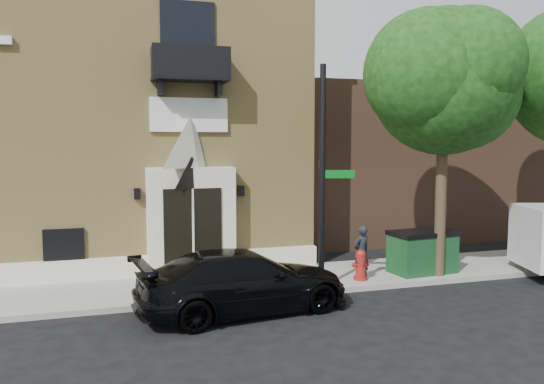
# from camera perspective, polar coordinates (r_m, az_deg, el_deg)

# --- Properties ---
(ground) EXTENTS (120.00, 120.00, 0.00)m
(ground) POSITION_cam_1_polar(r_m,az_deg,el_deg) (13.93, -2.77, -11.71)
(ground) COLOR black
(ground) RESTS_ON ground
(sidewalk) EXTENTS (42.00, 3.00, 0.15)m
(sidewalk) POSITION_cam_1_polar(r_m,az_deg,el_deg) (15.55, -0.49, -9.59)
(sidewalk) COLOR gray
(sidewalk) RESTS_ON ground
(church) EXTENTS (12.20, 11.01, 9.30)m
(church) POSITION_cam_1_polar(r_m,az_deg,el_deg) (20.89, -16.23, 6.64)
(church) COLOR tan
(church) RESTS_ON ground
(neighbour_building) EXTENTS (18.00, 8.00, 6.40)m
(neighbour_building) POSITION_cam_1_polar(r_m,az_deg,el_deg) (26.69, 18.05, 3.19)
(neighbour_building) COLOR brown
(neighbour_building) RESTS_ON ground
(street_tree_left) EXTENTS (4.97, 4.38, 7.77)m
(street_tree_left) POSITION_cam_1_polar(r_m,az_deg,el_deg) (16.26, 18.33, 11.37)
(street_tree_left) COLOR #38281C
(street_tree_left) RESTS_ON sidewalk
(black_sedan) EXTENTS (5.46, 2.85, 1.51)m
(black_sedan) POSITION_cam_1_polar(r_m,az_deg,el_deg) (12.94, -3.05, -9.57)
(black_sedan) COLOR black
(black_sedan) RESTS_ON ground
(street_sign) EXTENTS (0.92, 1.12, 5.99)m
(street_sign) POSITION_cam_1_polar(r_m,az_deg,el_deg) (14.23, 5.49, 1.61)
(street_sign) COLOR black
(street_sign) RESTS_ON sidewalk
(fire_hydrant) EXTENTS (0.50, 0.40, 0.88)m
(fire_hydrant) POSITION_cam_1_polar(r_m,az_deg,el_deg) (15.55, 9.51, -7.75)
(fire_hydrant) COLOR maroon
(fire_hydrant) RESTS_ON sidewalk
(dumpster) EXTENTS (2.05, 1.30, 1.27)m
(dumpster) POSITION_cam_1_polar(r_m,az_deg,el_deg) (16.78, 15.86, -6.16)
(dumpster) COLOR #103D1B
(dumpster) RESTS_ON sidewalk
(planter) EXTENTS (0.60, 0.53, 0.66)m
(planter) POSITION_cam_1_polar(r_m,az_deg,el_deg) (15.56, -6.21, -8.08)
(planter) COLOR #40662E
(planter) RESTS_ON sidewalk
(pedestrian_near) EXTENTS (0.66, 0.54, 1.57)m
(pedestrian_near) POSITION_cam_1_polar(r_m,az_deg,el_deg) (15.54, 9.61, -6.43)
(pedestrian_near) COLOR black
(pedestrian_near) RESTS_ON sidewalk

